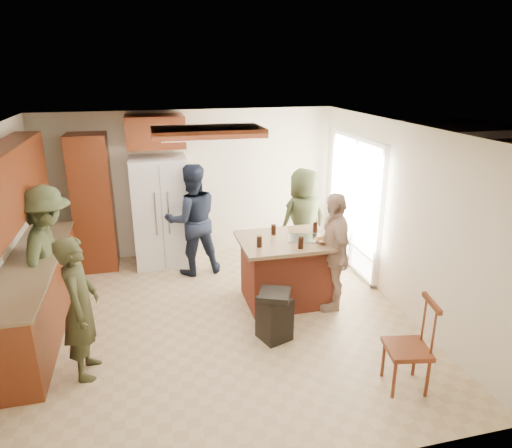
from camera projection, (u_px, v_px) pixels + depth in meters
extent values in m
plane|color=tan|center=(216.00, 321.00, 5.98)|extent=(5.00, 5.00, 0.00)
plane|color=white|center=(210.00, 129.00, 5.16)|extent=(5.00, 5.00, 0.00)
plane|color=beige|center=(191.00, 184.00, 7.86)|extent=(5.00, 0.00, 5.00)
plane|color=beige|center=(266.00, 348.00, 3.28)|extent=(5.00, 0.00, 5.00)
plane|color=beige|center=(397.00, 217.00, 6.14)|extent=(0.00, 5.00, 5.00)
cube|color=white|center=(356.00, 206.00, 7.30)|extent=(0.02, 1.60, 2.10)
cube|color=white|center=(355.00, 206.00, 7.29)|extent=(0.08, 1.72, 2.10)
cube|color=maroon|center=(208.00, 132.00, 5.36)|extent=(1.30, 0.70, 0.10)
cube|color=white|center=(208.00, 137.00, 5.38)|extent=(1.10, 0.50, 0.02)
cube|color=olive|center=(431.00, 260.00, 8.00)|extent=(3.00, 3.00, 0.10)
cube|color=#593319|center=(452.00, 191.00, 8.37)|extent=(1.40, 1.60, 2.00)
imported|color=#363720|center=(81.00, 308.00, 4.74)|extent=(0.46, 0.60, 1.58)
imported|color=#192032|center=(192.00, 220.00, 7.14)|extent=(0.92, 0.64, 1.78)
imported|color=#313921|center=(303.00, 220.00, 7.26)|extent=(0.92, 0.71, 1.69)
imported|color=tan|center=(334.00, 251.00, 6.12)|extent=(0.60, 1.01, 1.63)
imported|color=#374025|center=(50.00, 255.00, 5.79)|extent=(0.66, 1.21, 1.80)
cube|color=maroon|center=(36.00, 297.00, 5.70)|extent=(0.60, 3.00, 0.88)
cube|color=#846B4C|center=(30.00, 263.00, 5.55)|extent=(0.64, 3.00, 0.04)
cube|color=maroon|center=(5.00, 186.00, 5.21)|extent=(0.35, 3.00, 0.85)
cube|color=maroon|center=(93.00, 203.00, 7.28)|extent=(0.60, 0.60, 2.20)
cube|color=maroon|center=(155.00, 131.00, 7.15)|extent=(0.90, 0.60, 0.50)
cube|color=white|center=(161.00, 212.00, 7.51)|extent=(0.90, 0.72, 1.80)
cube|color=gray|center=(162.00, 219.00, 7.17)|extent=(0.01, 0.01, 1.71)
cylinder|color=silver|center=(155.00, 214.00, 7.10)|extent=(0.02, 0.02, 0.70)
cylinder|color=silver|center=(168.00, 213.00, 7.14)|extent=(0.02, 0.02, 0.70)
cube|color=brown|center=(285.00, 272.00, 6.39)|extent=(1.10, 0.85, 0.88)
cube|color=#7C6247|center=(286.00, 241.00, 6.24)|extent=(1.28, 1.03, 0.05)
cube|color=silver|center=(305.00, 238.00, 6.24)|extent=(0.54, 0.46, 0.02)
imported|color=brown|center=(324.00, 241.00, 6.10)|extent=(0.23, 0.23, 0.05)
cylinder|color=black|center=(259.00, 241.00, 5.94)|extent=(0.07, 0.07, 0.15)
cylinder|color=black|center=(274.00, 230.00, 6.38)|extent=(0.07, 0.07, 0.15)
cylinder|color=black|center=(315.00, 227.00, 6.48)|extent=(0.07, 0.07, 0.15)
cylinder|color=black|center=(301.00, 243.00, 5.89)|extent=(0.07, 0.07, 0.15)
cube|color=black|center=(274.00, 318.00, 5.53)|extent=(0.43, 0.43, 0.55)
cube|color=black|center=(275.00, 295.00, 5.43)|extent=(0.47, 0.47, 0.08)
cube|color=maroon|center=(407.00, 349.00, 4.63)|extent=(0.49, 0.49, 0.05)
cylinder|color=maroon|center=(394.00, 379.00, 4.54)|extent=(0.04, 0.04, 0.44)
cylinder|color=maroon|center=(428.00, 378.00, 4.55)|extent=(0.04, 0.04, 0.44)
cylinder|color=maroon|center=(383.00, 359.00, 4.86)|extent=(0.04, 0.04, 0.44)
cylinder|color=maroon|center=(415.00, 358.00, 4.87)|extent=(0.04, 0.04, 0.44)
cube|color=maroon|center=(432.00, 303.00, 4.47)|extent=(0.11, 0.40, 0.05)
cylinder|color=maroon|center=(434.00, 332.00, 4.44)|extent=(0.03, 0.03, 0.50)
cylinder|color=maroon|center=(424.00, 319.00, 4.66)|extent=(0.03, 0.03, 0.50)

